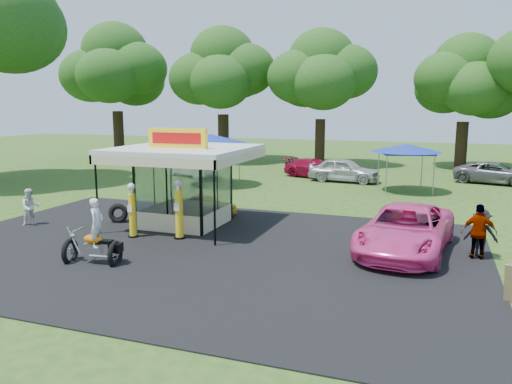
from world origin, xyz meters
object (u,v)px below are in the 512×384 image
(gas_station_kiosk, at_px, (185,185))
(bg_car_a, at_px, (192,166))
(spectator_west, at_px, (31,207))
(pink_sedan, at_px, (406,230))
(bg_car_b, at_px, (315,168))
(tent_east, at_px, (406,148))
(spectator_east_a, at_px, (481,233))
(spectator_east_b, at_px, (479,232))
(bg_car_c, at_px, (344,170))
(bg_car_d, at_px, (495,173))
(gas_pump_right, at_px, (179,210))
(gas_pump_left, at_px, (132,212))
(motorcycle, at_px, (95,238))
(tent_west, at_px, (210,139))
(kiosk_car, at_px, (207,205))

(gas_station_kiosk, xyz_separation_m, bg_car_a, (-6.70, 13.69, -1.03))
(spectator_west, bearing_deg, pink_sedan, -49.95)
(bg_car_b, height_order, tent_east, tent_east)
(spectator_east_a, bearing_deg, spectator_east_b, 79.59)
(bg_car_c, height_order, bg_car_d, bg_car_c)
(bg_car_d, bearing_deg, pink_sedan, -179.54)
(gas_pump_right, relative_size, pink_sedan, 0.40)
(pink_sedan, distance_m, bg_car_c, 16.49)
(gas_pump_right, relative_size, bg_car_b, 0.52)
(gas_station_kiosk, relative_size, bg_car_a, 1.18)
(gas_pump_left, relative_size, bg_car_b, 0.47)
(gas_pump_left, xyz_separation_m, gas_pump_right, (1.82, 0.41, 0.10))
(spectator_west, distance_m, bg_car_d, 27.98)
(gas_station_kiosk, distance_m, bg_car_b, 16.20)
(pink_sedan, relative_size, tent_east, 1.45)
(spectator_west, xyz_separation_m, bg_car_a, (-0.49, 15.97, -0.05))
(spectator_west, xyz_separation_m, tent_east, (14.53, 14.35, 1.79))
(gas_station_kiosk, relative_size, gas_pump_left, 2.50)
(gas_pump_left, bearing_deg, gas_pump_right, 12.61)
(motorcycle, distance_m, bg_car_a, 20.46)
(pink_sedan, distance_m, bg_car_d, 18.90)
(motorcycle, height_order, pink_sedan, motorcycle)
(spectator_west, distance_m, spectator_east_a, 17.86)
(gas_pump_right, distance_m, spectator_west, 7.08)
(gas_pump_right, bearing_deg, bg_car_a, 115.56)
(gas_station_kiosk, distance_m, tent_west, 11.07)
(kiosk_car, height_order, bg_car_d, bg_car_d)
(tent_west, bearing_deg, tent_east, 8.06)
(motorcycle, bearing_deg, spectator_east_a, 13.95)
(pink_sedan, distance_m, spectator_east_a, 2.46)
(gas_pump_left, xyz_separation_m, spectator_east_a, (12.53, 1.85, -0.21))
(gas_pump_left, relative_size, tent_east, 0.53)
(tent_east, bearing_deg, gas_station_kiosk, -124.54)
(gas_pump_left, bearing_deg, kiosk_car, 78.48)
(gas_pump_right, relative_size, spectator_east_a, 1.43)
(pink_sedan, height_order, bg_car_b, pink_sedan)
(gas_pump_right, relative_size, spectator_east_b, 1.26)
(spectator_east_b, bearing_deg, spectator_west, 1.62)
(pink_sedan, xyz_separation_m, tent_east, (-0.83, 13.08, 1.77))
(spectator_east_b, height_order, tent_east, tent_east)
(gas_station_kiosk, relative_size, bg_car_d, 1.06)
(kiosk_car, xyz_separation_m, bg_car_a, (-6.70, 11.49, 0.28))
(spectator_east_a, relative_size, bg_car_c, 0.35)
(gas_pump_right, xyz_separation_m, kiosk_car, (-0.85, 4.31, -0.66))
(motorcycle, xyz_separation_m, spectator_east_a, (11.81, 5.06, -0.05))
(gas_station_kiosk, bearing_deg, bg_car_b, 83.24)
(kiosk_car, bearing_deg, gas_pump_right, -168.78)
(gas_station_kiosk, distance_m, tent_east, 14.68)
(kiosk_car, bearing_deg, pink_sedan, -109.37)
(bg_car_a, bearing_deg, motorcycle, -140.98)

